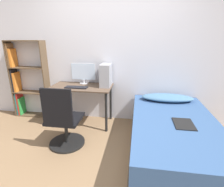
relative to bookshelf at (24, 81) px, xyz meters
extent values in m
plane|color=#846647|center=(1.75, -1.38, -0.73)|extent=(14.00, 14.00, 0.00)
cube|color=silver|center=(1.75, 0.14, 0.52)|extent=(8.00, 0.05, 2.50)
cube|color=brown|center=(1.24, -0.18, -0.01)|extent=(1.09, 0.59, 0.02)
cylinder|color=black|center=(0.75, -0.42, -0.38)|extent=(0.04, 0.04, 0.71)
cylinder|color=black|center=(1.73, -0.42, -0.38)|extent=(0.04, 0.04, 0.71)
cylinder|color=black|center=(0.75, 0.06, -0.38)|extent=(0.04, 0.04, 0.71)
cylinder|color=black|center=(1.73, 0.06, -0.38)|extent=(0.04, 0.04, 0.71)
cube|color=brown|center=(-0.23, 0.00, 0.03)|extent=(0.02, 0.22, 1.51)
cube|color=brown|center=(0.48, 0.00, 0.03)|extent=(0.02, 0.22, 1.51)
cube|color=brown|center=(0.12, 0.00, -0.72)|extent=(0.69, 0.22, 0.02)
cube|color=brown|center=(0.12, 0.00, -0.22)|extent=(0.69, 0.22, 0.02)
cube|color=brown|center=(0.12, 0.00, 0.27)|extent=(0.69, 0.22, 0.02)
cube|color=brown|center=(0.12, 0.00, 0.77)|extent=(0.69, 0.22, 0.02)
cube|color=teal|center=(-0.20, 0.00, -0.49)|extent=(0.02, 0.19, 0.45)
cube|color=red|center=(-0.17, 0.00, -0.49)|extent=(0.03, 0.19, 0.45)
cube|color=green|center=(-0.14, 0.00, -0.53)|extent=(0.02, 0.19, 0.35)
cube|color=black|center=(-0.20, 0.00, 0.01)|extent=(0.03, 0.19, 0.44)
cube|color=orange|center=(-0.16, 0.00, -0.02)|extent=(0.04, 0.19, 0.39)
cube|color=brown|center=(-0.20, 0.00, 0.50)|extent=(0.03, 0.19, 0.44)
cube|color=orange|center=(-0.16, 0.00, 0.46)|extent=(0.04, 0.19, 0.35)
cylinder|color=black|center=(1.20, -0.88, -0.72)|extent=(0.53, 0.53, 0.03)
cylinder|color=black|center=(1.20, -0.88, -0.51)|extent=(0.05, 0.05, 0.37)
cube|color=black|center=(1.20, -0.88, -0.31)|extent=(0.46, 0.46, 0.04)
cube|color=black|center=(1.20, -1.10, -0.04)|extent=(0.42, 0.04, 0.50)
cube|color=#4C3D2D|center=(2.75, -0.88, -0.61)|extent=(1.14, 1.99, 0.24)
cube|color=#33517F|center=(2.75, -0.88, -0.35)|extent=(1.11, 1.95, 0.29)
ellipsoid|color=teal|center=(2.75, -0.15, -0.15)|extent=(0.87, 0.36, 0.11)
cube|color=black|center=(2.83, -1.00, -0.20)|extent=(0.24, 0.32, 0.01)
cylinder|color=#B7B7BC|center=(1.23, 0.01, 0.00)|extent=(0.16, 0.16, 0.01)
cylinder|color=#B7B7BC|center=(1.23, 0.01, 0.04)|extent=(0.04, 0.04, 0.07)
cube|color=#B7B7BC|center=(1.23, 0.02, 0.22)|extent=(0.48, 0.01, 0.32)
cube|color=silver|center=(1.23, 0.01, 0.22)|extent=(0.45, 0.01, 0.30)
cube|color=black|center=(1.19, -0.30, 0.01)|extent=(0.39, 0.14, 0.02)
cube|color=#99999E|center=(1.68, -0.09, 0.19)|extent=(0.18, 0.36, 0.39)
camera|label=1|loc=(2.23, -3.08, 0.84)|focal=28.00mm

